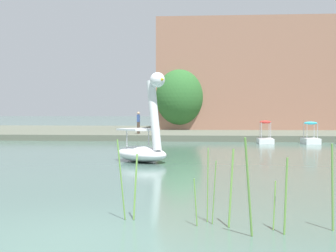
{
  "coord_description": "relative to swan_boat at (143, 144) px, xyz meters",
  "views": [
    {
      "loc": [
        2.28,
        -7.4,
        1.97
      ],
      "look_at": [
        -0.42,
        18.92,
        1.27
      ],
      "focal_mm": 51.85,
      "sensor_mm": 36.0,
      "label": 1
    }
  ],
  "objects": [
    {
      "name": "apartment_block",
      "position": [
        5.81,
        30.5,
        4.98
      ],
      "size": [
        17.65,
        10.04,
        10.54
      ],
      "primitive_type": "cube",
      "rotation": [
        0.0,
        0.0,
        0.03
      ],
      "color": "#996B56",
      "rests_on": "shore_bank_far"
    },
    {
      "name": "ground_plane",
      "position": [
        0.7,
        -11.96,
        -0.72
      ],
      "size": [
        617.75,
        617.75,
        0.0
      ],
      "primitive_type": "plane",
      "color": "#47665B"
    },
    {
      "name": "swan_boat",
      "position": [
        0.0,
        0.0,
        0.0
      ],
      "size": [
        2.99,
        3.0,
        3.56
      ],
      "color": "white",
      "rests_on": "ground_plane"
    },
    {
      "name": "shore_bank_far",
      "position": [
        0.7,
        26.91,
        -0.51
      ],
      "size": [
        110.47,
        25.65,
        0.43
      ],
      "primitive_type": "cube",
      "color": "#5B6051",
      "rests_on": "ground_plane"
    },
    {
      "name": "parked_van",
      "position": [
        2.98,
        27.95,
        0.72
      ],
      "size": [
        4.69,
        2.27,
        1.87
      ],
      "color": "silver",
      "rests_on": "shore_bank_far"
    },
    {
      "name": "person_on_path",
      "position": [
        -2.92,
        16.48,
        0.57
      ],
      "size": [
        0.21,
        0.24,
        1.65
      ],
      "color": "#47382D",
      "rests_on": "shore_bank_far"
    },
    {
      "name": "reed_clump_foreground",
      "position": [
        3.21,
        -11.03,
        -0.05
      ],
      "size": [
        3.79,
        1.34,
        1.6
      ],
      "color": "#669942",
      "rests_on": "ground_plane"
    },
    {
      "name": "pedal_boat_cyan",
      "position": [
        8.95,
        12.59,
        -0.28
      ],
      "size": [
        1.04,
        1.79,
        1.43
      ],
      "color": "white",
      "rests_on": "ground_plane"
    },
    {
      "name": "tree_willow_overhanging",
      "position": [
        -0.59,
        26.47,
        2.74
      ],
      "size": [
        5.3,
        5.29,
        5.84
      ],
      "color": "#423323",
      "rests_on": "shore_bank_far"
    },
    {
      "name": "pedal_boat_red",
      "position": [
        6.09,
        12.71,
        -0.29
      ],
      "size": [
        0.99,
        1.82,
        1.49
      ],
      "color": "white",
      "rests_on": "ground_plane"
    }
  ]
}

